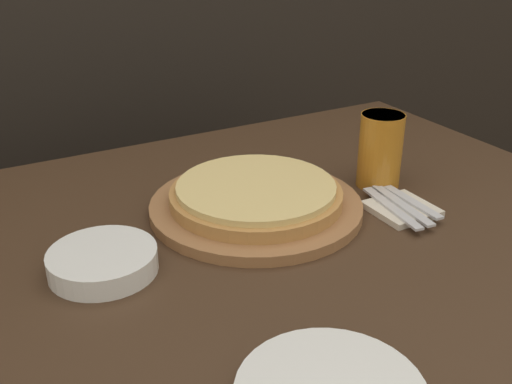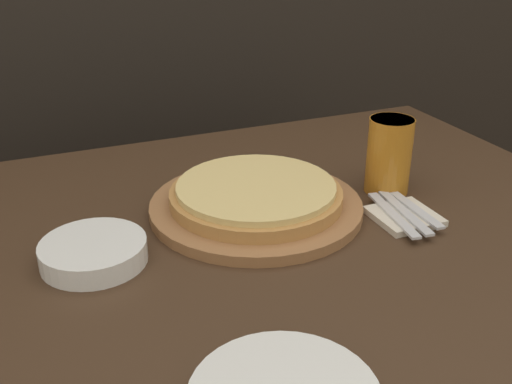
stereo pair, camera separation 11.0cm
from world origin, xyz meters
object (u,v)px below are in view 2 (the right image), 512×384
spoon (416,210)px  beer_glass (389,152)px  fork (393,215)px  side_bowl (94,252)px  dinner_knife (405,212)px  pizza_on_board (256,200)px

spoon → beer_glass: bearing=83.2°
beer_glass → fork: (-0.06, -0.12, -0.07)m
side_bowl → dinner_knife: bearing=-7.4°
beer_glass → side_bowl: (-0.58, -0.05, -0.06)m
beer_glass → side_bowl: beer_glass is taller
dinner_knife → beer_glass: bearing=71.6°
pizza_on_board → beer_glass: size_ratio=2.63×
spoon → pizza_on_board: bearing=153.0°
pizza_on_board → beer_glass: 0.28m
fork → dinner_knife: size_ratio=1.00×
fork → spoon: bearing=0.0°
side_bowl → spoon: 0.57m
pizza_on_board → side_bowl: 0.31m
beer_glass → spoon: beer_glass is taller
fork → pizza_on_board: bearing=147.8°
pizza_on_board → spoon: bearing=-27.0°
pizza_on_board → beer_glass: (0.28, -0.02, 0.06)m
side_bowl → dinner_knife: size_ratio=0.95×
side_bowl → fork: (0.52, -0.07, -0.00)m
beer_glass → side_bowl: 0.59m
dinner_knife → spoon: 0.03m
pizza_on_board → dinner_knife: bearing=-29.4°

